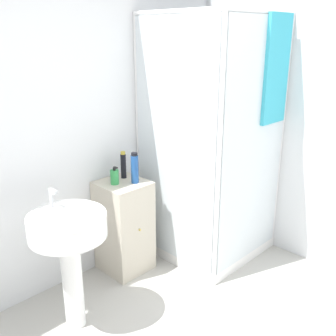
% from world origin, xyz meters
% --- Properties ---
extents(wall_back, '(6.40, 0.06, 2.50)m').
position_xyz_m(wall_back, '(0.00, 1.70, 1.25)').
color(wall_back, silver).
rests_on(wall_back, ground_plane).
extents(shower_enclosure, '(0.92, 0.95, 2.09)m').
position_xyz_m(shower_enclosure, '(1.16, 1.12, 0.58)').
color(shower_enclosure, white).
rests_on(shower_enclosure, ground_plane).
extents(vanity_cabinet, '(0.37, 0.40, 0.79)m').
position_xyz_m(vanity_cabinet, '(0.43, 1.47, 0.39)').
color(vanity_cabinet, beige).
rests_on(vanity_cabinet, ground_plane).
extents(sink, '(0.50, 0.50, 0.97)m').
position_xyz_m(sink, '(-0.26, 1.18, 0.66)').
color(sink, white).
rests_on(sink, ground_plane).
extents(soap_dispenser, '(0.07, 0.07, 0.15)m').
position_xyz_m(soap_dispenser, '(0.37, 1.49, 0.85)').
color(soap_dispenser, green).
rests_on(soap_dispenser, vanity_cabinet).
extents(shampoo_bottle_tall_black, '(0.04, 0.04, 0.23)m').
position_xyz_m(shampoo_bottle_tall_black, '(0.51, 1.55, 0.90)').
color(shampoo_bottle_tall_black, black).
rests_on(shampoo_bottle_tall_black, vanity_cabinet).
extents(shampoo_bottle_blue, '(0.06, 0.06, 0.25)m').
position_xyz_m(shampoo_bottle_blue, '(0.50, 1.40, 0.91)').
color(shampoo_bottle_blue, '#1E4C93').
rests_on(shampoo_bottle_blue, vanity_cabinet).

